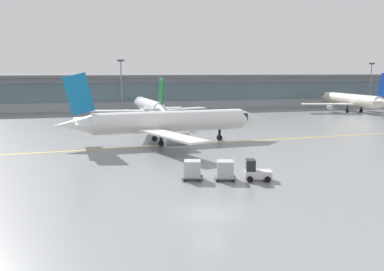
{
  "coord_description": "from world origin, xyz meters",
  "views": [
    {
      "loc": [
        -8.43,
        -29.06,
        10.69
      ],
      "look_at": [
        3.34,
        18.73,
        3.0
      ],
      "focal_mm": 38.81,
      "sensor_mm": 36.0,
      "label": 1
    }
  ],
  "objects_px": {
    "gate_airplane_1": "(149,106)",
    "apron_light_mast_2": "(371,82)",
    "cargo_dolly_lead": "(225,170)",
    "taxiing_regional_jet": "(167,122)",
    "apron_light_mast_1": "(121,83)",
    "gate_airplane_2": "(351,100)",
    "cargo_dolly_trailing": "(192,169)",
    "baggage_tug": "(256,172)"
  },
  "relations": [
    {
      "from": "baggage_tug",
      "to": "apron_light_mast_1",
      "type": "height_order",
      "value": "apron_light_mast_1"
    },
    {
      "from": "taxiing_regional_jet",
      "to": "apron_light_mast_1",
      "type": "height_order",
      "value": "apron_light_mast_1"
    },
    {
      "from": "gate_airplane_1",
      "to": "cargo_dolly_trailing",
      "type": "bearing_deg",
      "value": 172.17
    },
    {
      "from": "gate_airplane_2",
      "to": "cargo_dolly_lead",
      "type": "height_order",
      "value": "gate_airplane_2"
    },
    {
      "from": "gate_airplane_2",
      "to": "apron_light_mast_2",
      "type": "height_order",
      "value": "apron_light_mast_2"
    },
    {
      "from": "baggage_tug",
      "to": "apron_light_mast_2",
      "type": "height_order",
      "value": "apron_light_mast_2"
    },
    {
      "from": "baggage_tug",
      "to": "apron_light_mast_1",
      "type": "relative_size",
      "value": 0.21
    },
    {
      "from": "gate_airplane_1",
      "to": "cargo_dolly_lead",
      "type": "xyz_separation_m",
      "value": [
        -0.17,
        -54.45,
        -1.79
      ]
    },
    {
      "from": "gate_airplane_2",
      "to": "apron_light_mast_1",
      "type": "relative_size",
      "value": 2.27
    },
    {
      "from": "gate_airplane_1",
      "to": "apron_light_mast_1",
      "type": "bearing_deg",
      "value": 10.49
    },
    {
      "from": "gate_airplane_1",
      "to": "apron_light_mast_2",
      "type": "relative_size",
      "value": 2.18
    },
    {
      "from": "gate_airplane_1",
      "to": "gate_airplane_2",
      "type": "distance_m",
      "value": 53.92
    },
    {
      "from": "taxiing_regional_jet",
      "to": "cargo_dolly_trailing",
      "type": "distance_m",
      "value": 21.54
    },
    {
      "from": "gate_airplane_1",
      "to": "gate_airplane_2",
      "type": "bearing_deg",
      "value": -90.77
    },
    {
      "from": "gate_airplane_1",
      "to": "baggage_tug",
      "type": "distance_m",
      "value": 55.39
    },
    {
      "from": "cargo_dolly_lead",
      "to": "apron_light_mast_1",
      "type": "relative_size",
      "value": 0.18
    },
    {
      "from": "apron_light_mast_1",
      "to": "baggage_tug",
      "type": "bearing_deg",
      "value": -84.18
    },
    {
      "from": "cargo_dolly_trailing",
      "to": "apron_light_mast_2",
      "type": "height_order",
      "value": "apron_light_mast_2"
    },
    {
      "from": "cargo_dolly_lead",
      "to": "taxiing_regional_jet",
      "type": "bearing_deg",
      "value": 110.5
    },
    {
      "from": "gate_airplane_1",
      "to": "apron_light_mast_2",
      "type": "bearing_deg",
      "value": -79.8
    },
    {
      "from": "apron_light_mast_1",
      "to": "apron_light_mast_2",
      "type": "distance_m",
      "value": 75.28
    },
    {
      "from": "taxiing_regional_jet",
      "to": "cargo_dolly_trailing",
      "type": "xyz_separation_m",
      "value": [
        -1.42,
        -21.39,
        -2.1
      ]
    },
    {
      "from": "taxiing_regional_jet",
      "to": "baggage_tug",
      "type": "xyz_separation_m",
      "value": [
        4.58,
        -23.13,
        -2.26
      ]
    },
    {
      "from": "taxiing_regional_jet",
      "to": "cargo_dolly_trailing",
      "type": "height_order",
      "value": "taxiing_regional_jet"
    },
    {
      "from": "gate_airplane_1",
      "to": "gate_airplane_2",
      "type": "xyz_separation_m",
      "value": [
        53.82,
        3.35,
        0.23
      ]
    },
    {
      "from": "cargo_dolly_lead",
      "to": "apron_light_mast_1",
      "type": "height_order",
      "value": "apron_light_mast_1"
    },
    {
      "from": "cargo_dolly_lead",
      "to": "apron_light_mast_2",
      "type": "relative_size",
      "value": 0.19
    },
    {
      "from": "cargo_dolly_lead",
      "to": "apron_light_mast_2",
      "type": "xyz_separation_m",
      "value": [
        70.7,
        72.73,
        6.18
      ]
    },
    {
      "from": "gate_airplane_2",
      "to": "taxiing_regional_jet",
      "type": "relative_size",
      "value": 0.97
    },
    {
      "from": "gate_airplane_1",
      "to": "apron_light_mast_2",
      "type": "xyz_separation_m",
      "value": [
        70.53,
        18.29,
        4.4
      ]
    },
    {
      "from": "taxiing_regional_jet",
      "to": "apron_light_mast_1",
      "type": "distance_m",
      "value": 50.34
    },
    {
      "from": "cargo_dolly_trailing",
      "to": "apron_light_mast_1",
      "type": "bearing_deg",
      "value": 107.34
    },
    {
      "from": "cargo_dolly_lead",
      "to": "apron_light_mast_2",
      "type": "distance_m",
      "value": 101.62
    },
    {
      "from": "baggage_tug",
      "to": "apron_light_mast_1",
      "type": "xyz_separation_m",
      "value": [
        -7.46,
        73.2,
        6.57
      ]
    },
    {
      "from": "cargo_dolly_lead",
      "to": "apron_light_mast_2",
      "type": "bearing_deg",
      "value": 61.97
    },
    {
      "from": "taxiing_regional_jet",
      "to": "cargo_dolly_lead",
      "type": "distance_m",
      "value": 22.45
    },
    {
      "from": "cargo_dolly_trailing",
      "to": "apron_light_mast_2",
      "type": "bearing_deg",
      "value": 60.38
    },
    {
      "from": "apron_light_mast_1",
      "to": "apron_light_mast_2",
      "type": "height_order",
      "value": "apron_light_mast_1"
    },
    {
      "from": "apron_light_mast_2",
      "to": "cargo_dolly_lead",
      "type": "bearing_deg",
      "value": -134.19
    },
    {
      "from": "gate_airplane_1",
      "to": "cargo_dolly_lead",
      "type": "height_order",
      "value": "gate_airplane_1"
    },
    {
      "from": "gate_airplane_1",
      "to": "taxiing_regional_jet",
      "type": "height_order",
      "value": "taxiing_regional_jet"
    },
    {
      "from": "taxiing_regional_jet",
      "to": "apron_light_mast_1",
      "type": "relative_size",
      "value": 2.34
    }
  ]
}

